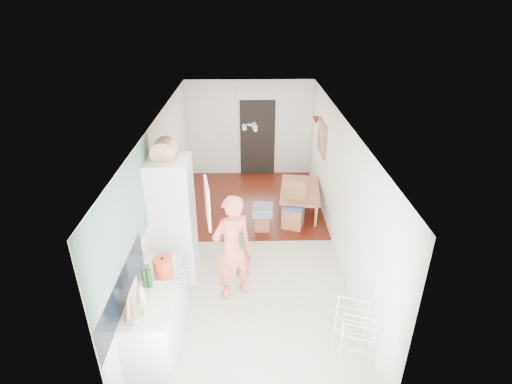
{
  "coord_description": "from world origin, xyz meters",
  "views": [
    {
      "loc": [
        -0.03,
        -6.4,
        4.42
      ],
      "look_at": [
        0.1,
        0.2,
        1.09
      ],
      "focal_mm": 28.0,
      "sensor_mm": 36.0,
      "label": 1
    }
  ],
  "objects_px": {
    "dining_chair": "(294,206)",
    "stool": "(262,221)",
    "dining_table": "(301,202)",
    "drying_rack": "(354,332)",
    "person": "(232,239)"
  },
  "relations": [
    {
      "from": "stool",
      "to": "dining_table",
      "type": "bearing_deg",
      "value": 41.19
    },
    {
      "from": "person",
      "to": "dining_chair",
      "type": "relative_size",
      "value": 2.21
    },
    {
      "from": "dining_table",
      "to": "drying_rack",
      "type": "xyz_separation_m",
      "value": [
        0.21,
        -4.01,
        0.2
      ]
    },
    {
      "from": "dining_table",
      "to": "dining_chair",
      "type": "distance_m",
      "value": 0.76
    },
    {
      "from": "person",
      "to": "dining_table",
      "type": "relative_size",
      "value": 1.66
    },
    {
      "from": "stool",
      "to": "drying_rack",
      "type": "relative_size",
      "value": 0.45
    },
    {
      "from": "person",
      "to": "dining_table",
      "type": "height_order",
      "value": "person"
    },
    {
      "from": "stool",
      "to": "dining_chair",
      "type": "bearing_deg",
      "value": 9.31
    },
    {
      "from": "person",
      "to": "drying_rack",
      "type": "height_order",
      "value": "person"
    },
    {
      "from": "drying_rack",
      "to": "stool",
      "type": "bearing_deg",
      "value": 128.31
    },
    {
      "from": "drying_rack",
      "to": "dining_chair",
      "type": "bearing_deg",
      "value": 117.14
    },
    {
      "from": "dining_table",
      "to": "drying_rack",
      "type": "bearing_deg",
      "value": -169.68
    },
    {
      "from": "dining_chair",
      "to": "stool",
      "type": "height_order",
      "value": "dining_chair"
    },
    {
      "from": "dining_chair",
      "to": "stool",
      "type": "xyz_separation_m",
      "value": [
        -0.65,
        -0.11,
        -0.29
      ]
    },
    {
      "from": "person",
      "to": "stool",
      "type": "height_order",
      "value": "person"
    }
  ]
}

